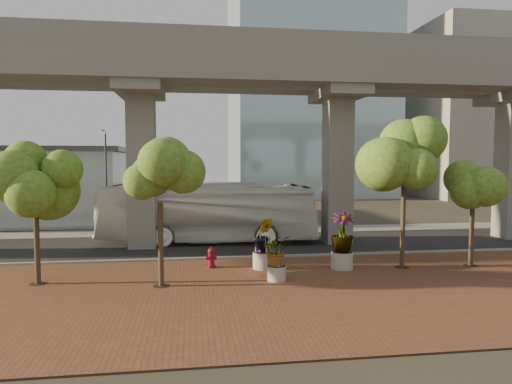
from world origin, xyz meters
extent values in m
plane|color=#322F24|center=(0.00, 0.00, 0.00)|extent=(160.00, 160.00, 0.00)
cube|color=brown|center=(0.00, -8.00, 0.03)|extent=(70.00, 13.00, 0.06)
cube|color=black|center=(0.00, 2.00, 0.02)|extent=(90.00, 8.00, 0.04)
cube|color=gray|center=(0.00, -2.00, 0.08)|extent=(70.00, 0.25, 0.16)
cube|color=gray|center=(0.00, 7.50, 0.03)|extent=(90.00, 3.00, 0.06)
cube|color=gray|center=(0.00, 0.40, 10.50)|extent=(72.00, 2.40, 1.80)
cube|color=gray|center=(0.00, 3.60, 10.50)|extent=(72.00, 2.40, 1.80)
cube|color=gray|center=(0.00, -0.70, 11.90)|extent=(72.00, 0.12, 1.00)
cube|color=gray|center=(0.00, 4.70, 11.90)|extent=(72.00, 0.12, 1.00)
cube|color=#AAA499|center=(38.00, 36.00, 12.00)|extent=(18.00, 16.00, 24.00)
imported|color=white|center=(-2.07, 3.04, 1.89)|extent=(13.78, 4.52, 3.77)
cylinder|color=maroon|center=(-2.17, -3.87, 0.11)|extent=(0.45, 0.45, 0.10)
cylinder|color=maroon|center=(-2.17, -3.87, 0.48)|extent=(0.30, 0.30, 0.73)
sphere|color=maroon|center=(-2.17, -3.87, 0.84)|extent=(0.35, 0.35, 0.35)
cylinder|color=maroon|center=(-2.17, -3.87, 1.01)|extent=(0.10, 0.10, 0.13)
cylinder|color=maroon|center=(-2.17, -3.87, 0.54)|extent=(0.51, 0.20, 0.20)
cylinder|color=#A7A597|center=(0.50, -6.67, 0.38)|extent=(0.82, 0.82, 0.63)
imported|color=#2E5D18|center=(0.50, -6.67, 1.38)|extent=(1.81, 1.81, 1.36)
cylinder|color=#AFAA9E|center=(3.99, -4.98, 0.46)|extent=(1.03, 1.03, 0.80)
imported|color=#2E5D18|center=(3.99, -4.98, 1.81)|extent=(2.53, 2.53, 1.90)
cylinder|color=#A49E94|center=(0.28, -4.41, 0.45)|extent=(1.00, 1.00, 0.78)
imported|color=#2E5D18|center=(0.28, -4.41, 1.67)|extent=(2.23, 2.23, 1.67)
cylinder|color=#4D3D2C|center=(-9.48, -5.82, 1.63)|extent=(0.22, 0.22, 3.14)
cylinder|color=black|center=(-9.48, -5.82, 0.07)|extent=(0.70, 0.70, 0.01)
cylinder|color=#4D3D2C|center=(-4.35, -6.87, 1.78)|extent=(0.22, 0.22, 3.45)
cylinder|color=black|center=(-4.35, -6.87, 0.07)|extent=(0.70, 0.70, 0.01)
cylinder|color=#4D3D2C|center=(6.96, -5.11, 2.09)|extent=(0.22, 0.22, 4.05)
cylinder|color=black|center=(6.96, -5.11, 0.07)|extent=(0.70, 0.70, 0.01)
cylinder|color=#4D3D2C|center=(10.48, -5.23, 1.56)|extent=(0.22, 0.22, 3.00)
cylinder|color=black|center=(10.48, -5.23, 0.07)|extent=(0.70, 0.70, 0.01)
cylinder|color=#2E2E33|center=(-9.04, 7.49, 3.62)|extent=(0.13, 0.13, 7.17)
cube|color=#2E2E33|center=(-9.04, 7.04, 7.21)|extent=(0.13, 0.90, 0.13)
cube|color=silver|center=(-9.04, 6.60, 7.12)|extent=(0.36, 0.18, 0.11)
cylinder|color=#2A292E|center=(7.20, 7.50, 4.01)|extent=(0.14, 0.14, 7.93)
cube|color=#2A292E|center=(7.20, 7.00, 7.97)|extent=(0.15, 0.99, 0.15)
cube|color=silver|center=(7.20, 6.51, 7.87)|extent=(0.40, 0.20, 0.12)
camera|label=1|loc=(-3.04, -25.66, 5.23)|focal=32.00mm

